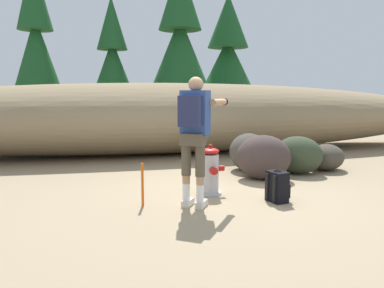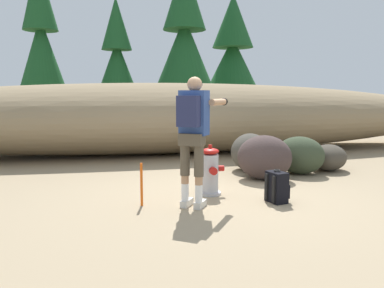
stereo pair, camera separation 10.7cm
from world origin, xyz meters
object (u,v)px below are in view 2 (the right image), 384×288
object	(u,v)px
survey_stake	(142,184)
spare_backpack	(277,187)
utility_worker	(194,125)
boulder_outlier	(250,152)
boulder_small	(329,158)
boulder_mid	(264,158)
boulder_large	(300,155)
fire_hydrant	(210,172)

from	to	relation	value
survey_stake	spare_backpack	bearing A→B (deg)	-7.61
utility_worker	boulder_outlier	xyz separation A→B (m)	(1.68, 2.19, -0.75)
spare_backpack	boulder_small	xyz separation A→B (m)	(2.01, 1.87, 0.05)
boulder_mid	boulder_small	distance (m)	1.67
spare_backpack	survey_stake	bearing A→B (deg)	159.53
boulder_large	boulder_outlier	distance (m)	0.97
boulder_mid	boulder_outlier	world-z (taller)	boulder_mid
spare_backpack	boulder_outlier	xyz separation A→B (m)	(0.48, 2.25, 0.16)
fire_hydrant	boulder_small	bearing A→B (deg)	23.84
utility_worker	boulder_small	distance (m)	3.78
fire_hydrant	survey_stake	size ratio (longest dim) A/B	1.29
boulder_outlier	survey_stake	distance (m)	3.11
spare_backpack	boulder_large	bearing A→B (deg)	40.26
fire_hydrant	boulder_outlier	xyz separation A→B (m)	(1.30, 1.63, 0.02)
utility_worker	spare_backpack	bearing A→B (deg)	-58.25
fire_hydrant	boulder_small	distance (m)	3.09
spare_backpack	survey_stake	world-z (taller)	survey_stake
boulder_small	survey_stake	size ratio (longest dim) A/B	1.36
survey_stake	boulder_mid	bearing A→B (deg)	26.34
fire_hydrant	survey_stake	xyz separation A→B (m)	(-1.08, -0.36, -0.05)
boulder_small	boulder_mid	bearing A→B (deg)	-163.64
utility_worker	boulder_outlier	distance (m)	2.86
utility_worker	boulder_large	size ratio (longest dim) A/B	1.88
spare_backpack	survey_stake	xyz separation A→B (m)	(-1.90, 0.25, 0.08)
spare_backpack	boulder_large	xyz separation A→B (m)	(1.28, 1.70, 0.15)
utility_worker	spare_backpack	distance (m)	1.51
boulder_large	boulder_small	bearing A→B (deg)	12.67
fire_hydrant	spare_backpack	xyz separation A→B (m)	(0.81, -0.62, -0.14)
boulder_small	boulder_outlier	distance (m)	1.58
utility_worker	survey_stake	size ratio (longest dim) A/B	2.94
boulder_small	boulder_outlier	size ratio (longest dim) A/B	0.92
fire_hydrant	boulder_small	world-z (taller)	fire_hydrant
utility_worker	spare_backpack	size ratio (longest dim) A/B	3.75
spare_backpack	boulder_mid	xyz separation A→B (m)	(0.42, 1.40, 0.18)
spare_backpack	boulder_mid	size ratio (longest dim) A/B	0.48
fire_hydrant	boulder_small	xyz separation A→B (m)	(2.83, 1.25, -0.09)
utility_worker	fire_hydrant	bearing A→B (deg)	-0.18
boulder_large	boulder_outlier	world-z (taller)	boulder_outlier
utility_worker	boulder_mid	size ratio (longest dim) A/B	1.82
fire_hydrant	boulder_outlier	size ratio (longest dim) A/B	0.87
fire_hydrant	spare_backpack	world-z (taller)	fire_hydrant
spare_backpack	boulder_large	size ratio (longest dim) A/B	0.50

